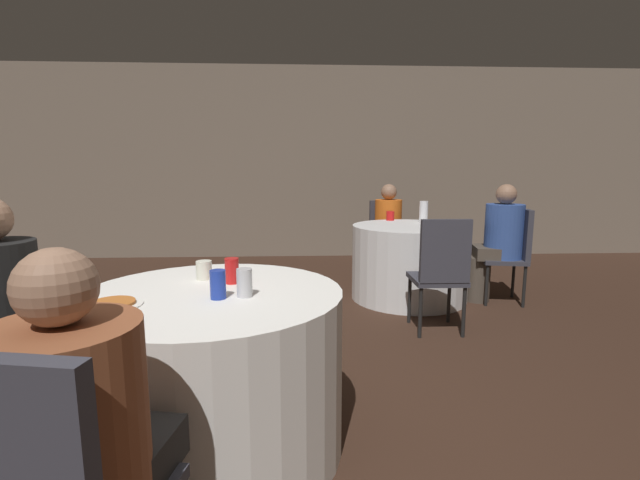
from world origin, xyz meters
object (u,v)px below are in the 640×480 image
Objects in this scene: pizza_plate_near at (112,304)px; person_blue_shirt at (496,242)px; person_orange_shirt at (389,232)px; soda_can_blue at (218,284)px; person_black_shirt at (16,330)px; bottle_far at (424,212)px; chair_far_south at (441,267)px; soda_can_red at (232,271)px; table_near at (214,370)px; chair_far_north at (386,232)px; person_floral_shirt at (91,448)px; table_far at (409,262)px; chair_far_east at (513,248)px; soda_can_silver at (244,283)px.

person_blue_shirt is at bearing 41.45° from pizza_plate_near.
pizza_plate_near is (-1.82, -3.33, 0.19)m from person_orange_shirt.
person_orange_shirt is 3.55m from soda_can_blue.
bottle_far is (2.54, 2.59, 0.27)m from person_black_shirt.
chair_far_south reaches higher than soda_can_red.
chair_far_north is at bearing 66.18° from table_near.
person_floral_shirt is at bearing 65.62° from person_orange_shirt.
table_far is at bearing -129.42° from bottle_far.
person_floral_shirt reaches higher than chair_far_north.
person_blue_shirt is (0.85, -0.97, 0.03)m from person_orange_shirt.
bottle_far is at bearing 80.85° from chair_far_south.
person_blue_shirt reaches higher than person_floral_shirt.
soda_can_blue is 0.25m from soda_can_red.
chair_far_south is 1.87m from soda_can_red.
person_orange_shirt is at bearing 77.90° from person_floral_shirt.
table_near is 0.46m from soda_can_red.
person_black_shirt is (-2.30, -3.34, 0.05)m from chair_far_north.
person_floral_shirt is at bearing -100.04° from table_near.
pizza_plate_near is (-2.67, -2.36, 0.16)m from person_blue_shirt.
table_near is 3.27m from chair_far_east.
table_near is 3.18m from person_blue_shirt.
chair_far_east is (0.97, -0.18, 0.17)m from table_far.
soda_can_silver is (0.11, 0.02, 0.00)m from soda_can_blue.
chair_far_north is (-0.04, 0.99, 0.17)m from table_far.
soda_can_blue is (0.40, 0.08, 0.05)m from pizza_plate_near.
chair_far_south is 2.40m from pizza_plate_near.
chair_far_east reaches higher than soda_can_silver.
table_near is 2.76m from table_far.
bottle_far reaches higher than soda_can_blue.
pizza_plate_near is 1.91× the size of soda_can_silver.
pizza_plate_near is at bearing -141.72° from soda_can_red.
soda_can_silver is at bearing 66.79° from chair_far_north.
table_far is at bearing 72.42° from person_floral_shirt.
person_orange_shirt reaches higher than soda_can_blue.
table_near is 9.62× the size of soda_can_blue.
soda_can_blue is at bearing -120.82° from table_far.
person_blue_shirt is 4.96× the size of pizza_plate_near.
pizza_plate_near is at bearing 140.10° from chair_far_east.
person_floral_shirt reaches higher than soda_can_red.
person_blue_shirt reaches higher than chair_far_north.
chair_far_south reaches higher than pizza_plate_near.
pizza_plate_near is at bearing 59.12° from person_orange_shirt.
pizza_plate_near is at bearing -168.46° from soda_can_silver.
person_orange_shirt reaches higher than soda_can_silver.
chair_far_north reaches higher than table_near.
soda_can_blue is 1.00× the size of soda_can_silver.
table_near is at bearing -122.89° from table_far.
chair_far_north is 7.58× the size of soda_can_blue.
person_black_shirt is 1.04× the size of person_orange_shirt.
soda_can_red is at bearing 98.78° from person_black_shirt.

